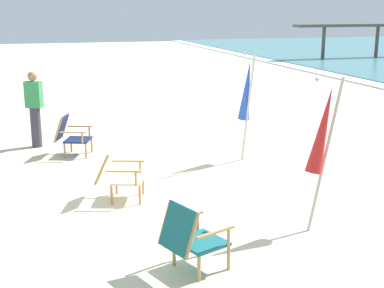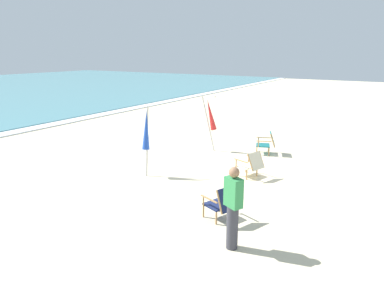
% 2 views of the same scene
% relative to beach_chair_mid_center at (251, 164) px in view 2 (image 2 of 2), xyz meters
% --- Properties ---
extents(ground_plane, '(80.00, 80.00, 0.00)m').
position_rel_beach_chair_mid_center_xyz_m(ground_plane, '(0.10, 0.79, -0.43)').
color(ground_plane, beige).
extents(surf_band, '(80.00, 1.10, 0.06)m').
position_rel_beach_chair_mid_center_xyz_m(surf_band, '(0.10, 11.70, -0.40)').
color(surf_band, white).
rests_on(surf_band, ground).
extents(beach_chair_mid_center, '(0.77, 0.86, 0.80)m').
position_rel_beach_chair_mid_center_xyz_m(beach_chair_mid_center, '(0.00, 0.00, 0.00)').
color(beach_chair_mid_center, beige).
rests_on(beach_chair_mid_center, ground).
extents(beach_chair_far_center, '(0.78, 0.83, 0.82)m').
position_rel_beach_chair_mid_center_xyz_m(beach_chair_far_center, '(2.61, 0.43, 0.00)').
color(beach_chair_far_center, '#196066').
rests_on(beach_chair_far_center, ground).
extents(beach_chair_back_right, '(0.77, 0.83, 0.82)m').
position_rel_beach_chair_mid_center_xyz_m(beach_chair_back_right, '(-2.87, -0.51, 0.00)').
color(beach_chair_back_right, '#19234C').
rests_on(beach_chair_back_right, ground).
extents(umbrella_furled_red, '(0.34, 0.60, 2.08)m').
position_rel_beach_chair_mid_center_xyz_m(umbrella_furled_red, '(1.92, 2.43, 0.93)').
color(umbrella_furled_red, '#B7B2A8').
rests_on(umbrella_furled_red, ground).
extents(umbrella_furled_blue, '(0.43, 0.33, 2.11)m').
position_rel_beach_chair_mid_center_xyz_m(umbrella_furled_blue, '(-1.46, 2.74, 0.95)').
color(umbrella_furled_blue, '#B7B2A8').
rests_on(umbrella_furled_blue, ground).
extents(person_near_chairs, '(0.33, 0.39, 1.63)m').
position_rel_beach_chair_mid_center_xyz_m(person_near_chairs, '(-3.77, -1.17, 0.41)').
color(person_near_chairs, '#383842').
rests_on(person_near_chairs, ground).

